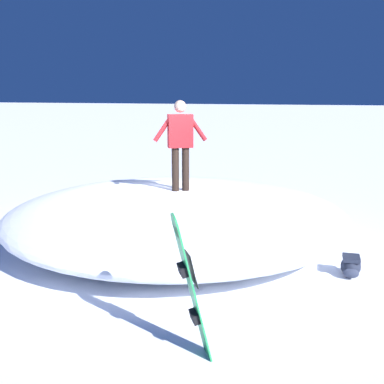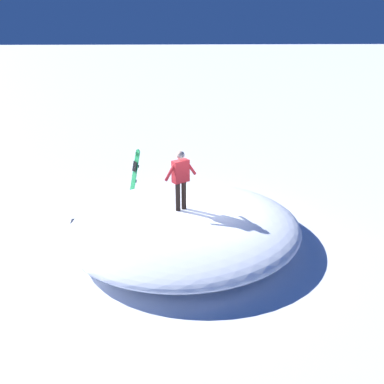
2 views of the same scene
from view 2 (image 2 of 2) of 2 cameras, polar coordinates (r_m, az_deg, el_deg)
ground at (r=12.33m, az=1.71°, el=-6.12°), size 240.00×240.00×0.00m
snow_mound at (r=11.81m, az=-0.99°, el=-4.72°), size 8.35×8.13×1.00m
snowboarder_standing at (r=11.24m, az=-1.60°, el=2.18°), size 0.93×0.63×1.73m
snowboard_primary_upright at (r=15.23m, az=-7.93°, el=2.93°), size 0.49×0.46×1.67m
backpack_near at (r=13.04m, az=-15.89°, el=-4.50°), size 0.34×0.57×0.34m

